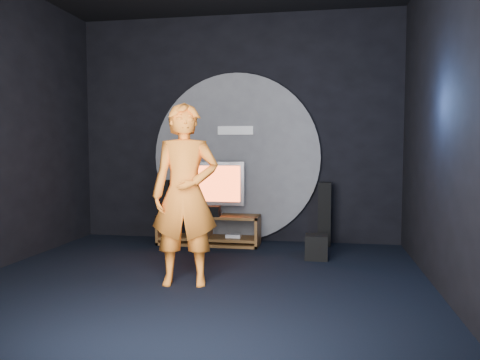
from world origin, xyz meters
name	(u,v)px	position (x,y,z in m)	size (l,w,h in m)	color
floor	(194,285)	(0.00, 0.00, 0.00)	(5.00, 5.00, 0.00)	black
back_wall	(237,129)	(0.00, 2.50, 1.75)	(5.00, 0.04, 3.50)	black
front_wall	(60,90)	(0.00, -2.50, 1.75)	(5.00, 0.04, 3.50)	black
right_wall	(449,117)	(2.50, 0.00, 1.75)	(0.04, 5.00, 3.50)	black
wall_disc_panel	(236,158)	(0.00, 2.44, 1.30)	(2.60, 0.11, 2.60)	#515156
media_console	(209,232)	(-0.34, 2.05, 0.19)	(1.53, 0.45, 0.45)	brown
tv	(210,186)	(-0.34, 2.12, 0.88)	(1.06, 0.22, 0.79)	#A7A8AE
center_speaker	(206,211)	(-0.34, 1.91, 0.53)	(0.40, 0.15, 0.15)	black
remote	(180,214)	(-0.76, 1.93, 0.46)	(0.18, 0.05, 0.02)	black
tower_speaker_left	(165,209)	(-1.14, 2.35, 0.47)	(0.19, 0.21, 0.94)	black
tower_speaker_right	(324,214)	(1.36, 2.27, 0.47)	(0.19, 0.21, 0.94)	black
subwoofer	(316,247)	(1.26, 1.39, 0.16)	(0.29, 0.29, 0.32)	black
player	(185,195)	(-0.10, 0.02, 0.96)	(0.70, 0.46, 1.92)	orange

